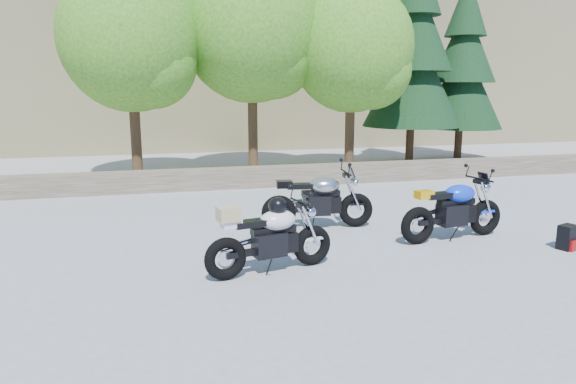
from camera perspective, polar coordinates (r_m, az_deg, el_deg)
The scene contains 12 objects.
ground at distance 7.97m, azimuth 0.37°, elevation -6.75°, with size 90.00×90.00×0.00m, color gray.
stone_wall at distance 13.16m, azimuth -5.65°, elevation 1.60°, with size 22.00×0.55×0.50m, color #4E4634.
hillside at distance 36.02m, azimuth -6.59°, elevation 19.38°, with size 80.00×30.00×15.00m, color olive.
tree_decid_left at distance 14.52m, azimuth -16.69°, elevation 15.51°, with size 3.67×3.67×5.62m.
tree_decid_mid at distance 15.21m, azimuth -3.62°, elevation 17.28°, with size 4.08×4.08×6.24m.
tree_decid_right at distance 15.36m, azimuth 7.54°, elevation 15.12°, with size 3.54×3.54×5.41m.
conifer_near at distance 17.56m, azimuth 13.83°, elevation 15.02°, with size 3.17×3.17×7.06m.
conifer_far at distance 19.15m, azimuth 18.90°, elevation 13.19°, with size 2.82×2.82×6.27m.
silver_bike at distance 9.23m, azimuth 3.42°, elevation -1.02°, with size 2.05×0.65×1.03m.
white_bike at distance 7.01m, azimuth -2.03°, elevation -4.92°, with size 1.88×0.68×1.05m.
blue_bike at distance 8.97m, azimuth 17.93°, elevation -1.97°, with size 2.02×0.64×1.01m.
backpack at distance 9.20m, azimuth 28.65°, elevation -4.47°, with size 0.34×0.32×0.39m.
Camera 1 is at (-1.90, -7.33, 2.49)m, focal length 32.00 mm.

